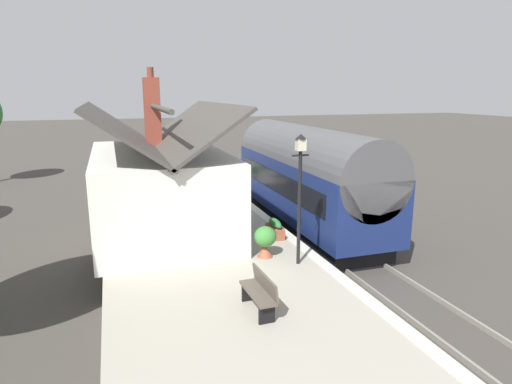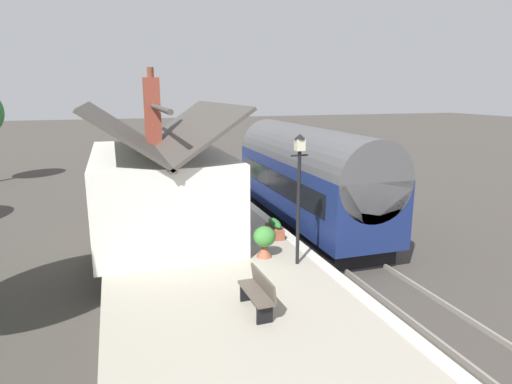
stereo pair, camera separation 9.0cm
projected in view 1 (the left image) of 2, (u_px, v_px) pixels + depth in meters
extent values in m
plane|color=#423D38|center=(275.00, 222.00, 19.67)|extent=(160.00, 160.00, 0.00)
cube|color=#A39B8C|center=(183.00, 221.00, 18.32)|extent=(32.00, 6.20, 0.88)
cube|color=beige|center=(250.00, 205.00, 19.11)|extent=(32.00, 0.36, 0.02)
cube|color=gray|center=(308.00, 217.00, 20.15)|extent=(52.00, 0.08, 0.14)
cube|color=gray|center=(279.00, 220.00, 19.71)|extent=(52.00, 0.08, 0.14)
cube|color=black|center=(306.00, 221.00, 18.65)|extent=(9.35, 2.29, 0.70)
cube|color=navy|center=(307.00, 186.00, 18.31)|extent=(10.16, 2.70, 2.30)
cylinder|color=#515154|center=(308.00, 159.00, 18.05)|extent=(10.16, 2.65, 2.65)
cube|color=black|center=(277.00, 182.00, 17.83)|extent=(8.64, 0.03, 0.80)
cylinder|color=black|center=(280.00, 204.00, 21.47)|extent=(0.70, 2.16, 0.70)
cylinder|color=black|center=(342.00, 244.00, 15.83)|extent=(0.70, 2.16, 0.70)
cube|color=black|center=(266.00, 159.00, 22.94)|extent=(0.04, 2.16, 0.90)
cylinder|color=#F2EDCC|center=(266.00, 177.00, 23.18)|extent=(0.06, 0.24, 0.24)
cube|color=red|center=(266.00, 186.00, 23.32)|extent=(0.16, 2.56, 0.24)
cube|color=white|center=(160.00, 191.00, 15.47)|extent=(7.46, 4.37, 2.81)
cube|color=#47423D|center=(189.00, 129.00, 15.32)|extent=(7.96, 2.45, 1.73)
cube|color=#47423D|center=(123.00, 130.00, 14.65)|extent=(7.96, 2.45, 1.73)
cylinder|color=#47423D|center=(156.00, 107.00, 14.82)|extent=(7.96, 0.16, 0.16)
cube|color=brown|center=(152.00, 113.00, 16.08)|extent=(0.56, 0.56, 2.50)
cylinder|color=brown|center=(150.00, 72.00, 15.76)|extent=(0.24, 0.24, 0.36)
cube|color=teal|center=(221.00, 196.00, 16.28)|extent=(0.90, 0.06, 2.10)
cube|color=teal|center=(230.00, 186.00, 14.83)|extent=(0.80, 0.05, 1.10)
cube|color=teal|center=(212.00, 172.00, 17.43)|extent=(0.80, 0.05, 1.10)
cube|color=brown|center=(168.00, 167.00, 25.96)|extent=(1.41, 0.42, 0.06)
cube|color=brown|center=(171.00, 163.00, 25.96)|extent=(1.40, 0.13, 0.40)
cube|color=black|center=(169.00, 173.00, 25.49)|extent=(0.07, 0.36, 0.44)
cube|color=black|center=(167.00, 169.00, 26.53)|extent=(0.07, 0.36, 0.44)
cube|color=brown|center=(174.00, 176.00, 23.21)|extent=(1.41, 0.44, 0.06)
cube|color=brown|center=(177.00, 172.00, 23.21)|extent=(1.40, 0.15, 0.40)
cube|color=black|center=(175.00, 183.00, 22.74)|extent=(0.07, 0.36, 0.44)
cube|color=black|center=(173.00, 178.00, 23.79)|extent=(0.07, 0.36, 0.44)
cube|color=brown|center=(257.00, 293.00, 9.81)|extent=(1.41, 0.45, 0.06)
cube|color=brown|center=(265.00, 282.00, 9.82)|extent=(1.40, 0.16, 0.40)
cube|color=black|center=(267.00, 314.00, 9.35)|extent=(0.07, 0.36, 0.44)
cube|color=black|center=(249.00, 292.00, 10.38)|extent=(0.07, 0.36, 0.44)
cube|color=brown|center=(181.00, 184.00, 21.33)|extent=(1.41, 0.45, 0.06)
cube|color=brown|center=(184.00, 179.00, 21.32)|extent=(1.40, 0.15, 0.40)
cube|color=black|center=(182.00, 191.00, 20.85)|extent=(0.07, 0.36, 0.44)
cube|color=black|center=(180.00, 186.00, 21.90)|extent=(0.07, 0.36, 0.44)
cylinder|color=gray|center=(208.00, 179.00, 23.92)|extent=(0.40, 0.40, 0.31)
ellipsoid|color=#3D8438|center=(208.00, 173.00, 23.84)|extent=(0.55, 0.55, 0.57)
cone|color=#9E5138|center=(265.00, 250.00, 13.13)|extent=(0.47, 0.47, 0.40)
cylinder|color=#9E5138|center=(265.00, 256.00, 13.17)|extent=(0.26, 0.26, 0.06)
ellipsoid|color=#3D8438|center=(265.00, 237.00, 13.04)|extent=(0.67, 0.67, 0.61)
cube|color=#9E5138|center=(275.00, 231.00, 15.00)|extent=(1.07, 0.32, 0.35)
ellipsoid|color=#2D7233|center=(275.00, 223.00, 14.94)|extent=(0.96, 0.29, 0.29)
cylinder|color=black|center=(299.00, 208.00, 12.29)|extent=(0.10, 0.10, 3.29)
cylinder|color=black|center=(300.00, 155.00, 11.96)|extent=(0.05, 0.50, 0.05)
cube|color=beige|center=(301.00, 145.00, 11.89)|extent=(0.24, 0.24, 0.32)
cone|color=black|center=(301.00, 137.00, 11.84)|extent=(0.32, 0.32, 0.14)
cylinder|color=black|center=(235.00, 193.00, 18.88)|extent=(0.06, 0.06, 1.10)
cylinder|color=black|center=(231.00, 190.00, 19.43)|extent=(0.06, 0.06, 1.10)
cube|color=maroon|center=(233.00, 175.00, 18.98)|extent=(0.90, 0.06, 0.44)
cube|color=black|center=(233.00, 175.00, 18.98)|extent=(0.96, 0.03, 0.50)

